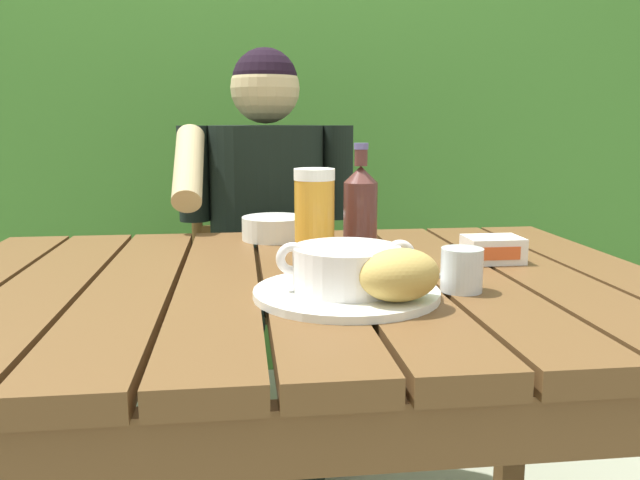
# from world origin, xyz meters

# --- Properties ---
(dining_table) EXTENTS (1.26, 0.92, 0.74)m
(dining_table) POSITION_xyz_m (0.00, 0.00, 0.64)
(dining_table) COLOR brown
(dining_table) RESTS_ON ground_plane
(hedge_backdrop) EXTENTS (3.30, 0.83, 2.52)m
(hedge_backdrop) POSITION_xyz_m (-0.02, 1.74, 1.00)
(hedge_backdrop) COLOR #427E2E
(hedge_backdrop) RESTS_ON ground_plane
(chair_near_diner) EXTENTS (0.47, 0.47, 0.98)m
(chair_near_diner) POSITION_xyz_m (-0.03, 0.90, 0.48)
(chair_near_diner) COLOR #533918
(chair_near_diner) RESTS_ON ground_plane
(person_eating) EXTENTS (0.48, 0.47, 1.20)m
(person_eating) POSITION_xyz_m (-0.03, 0.70, 0.71)
(person_eating) COLOR black
(person_eating) RESTS_ON ground_plane
(serving_plate) EXTENTS (0.28, 0.28, 0.01)m
(serving_plate) POSITION_xyz_m (0.06, -0.14, 0.74)
(serving_plate) COLOR white
(serving_plate) RESTS_ON dining_table
(soup_bowl) EXTENTS (0.21, 0.16, 0.07)m
(soup_bowl) POSITION_xyz_m (0.06, -0.14, 0.78)
(soup_bowl) COLOR white
(soup_bowl) RESTS_ON serving_plate
(bread_roll) EXTENTS (0.14, 0.12, 0.08)m
(bread_roll) POSITION_xyz_m (0.12, -0.21, 0.79)
(bread_roll) COLOR tan
(bread_roll) RESTS_ON serving_plate
(beer_glass) EXTENTS (0.08, 0.08, 0.18)m
(beer_glass) POSITION_xyz_m (0.03, 0.10, 0.82)
(beer_glass) COLOR orange
(beer_glass) RESTS_ON dining_table
(beer_bottle) EXTENTS (0.07, 0.07, 0.22)m
(beer_bottle) POSITION_xyz_m (0.13, 0.15, 0.83)
(beer_bottle) COLOR #522A24
(beer_bottle) RESTS_ON dining_table
(water_glass_small) EXTENTS (0.07, 0.07, 0.07)m
(water_glass_small) POSITION_xyz_m (0.24, -0.13, 0.77)
(water_glass_small) COLOR silver
(water_glass_small) RESTS_ON dining_table
(butter_tub) EXTENTS (0.11, 0.08, 0.05)m
(butter_tub) POSITION_xyz_m (0.37, 0.07, 0.76)
(butter_tub) COLOR white
(butter_tub) RESTS_ON dining_table
(table_knife) EXTENTS (0.16, 0.06, 0.01)m
(table_knife) POSITION_xyz_m (0.20, -0.03, 0.74)
(table_knife) COLOR silver
(table_knife) RESTS_ON dining_table
(diner_bowl) EXTENTS (0.14, 0.14, 0.05)m
(diner_bowl) POSITION_xyz_m (-0.03, 0.36, 0.76)
(diner_bowl) COLOR white
(diner_bowl) RESTS_ON dining_table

